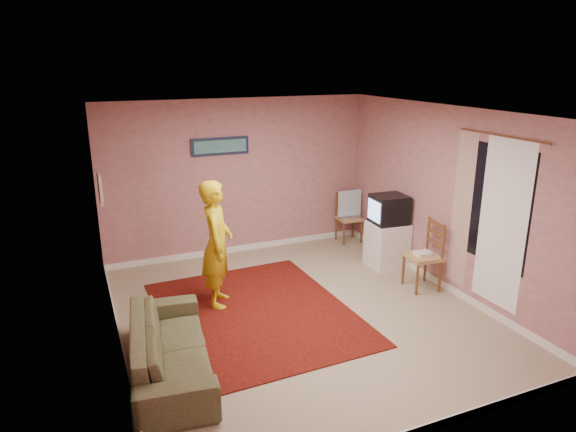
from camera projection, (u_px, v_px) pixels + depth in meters
name	position (u px, v px, depth m)	size (l,w,h in m)	color
ground	(300.00, 313.00, 6.72)	(5.00, 5.00, 0.00)	tan
wall_back	(238.00, 178.00, 8.53)	(4.50, 0.02, 2.60)	#B77879
wall_front	(429.00, 303.00, 4.14)	(4.50, 0.02, 2.60)	#B77879
wall_left	(110.00, 243.00, 5.49)	(0.02, 5.00, 2.60)	#B77879
wall_right	(447.00, 200.00, 7.18)	(0.02, 5.00, 2.60)	#B77879
ceiling	(302.00, 112.00, 5.96)	(4.50, 5.00, 0.02)	silver
baseboard_back	(241.00, 248.00, 8.89)	(4.50, 0.02, 0.10)	white
baseboard_front	(417.00, 431.00, 4.51)	(4.50, 0.02, 0.10)	white
baseboard_left	(122.00, 346.00, 5.86)	(0.02, 5.00, 0.10)	white
baseboard_right	(438.00, 282.00, 7.55)	(0.02, 5.00, 0.10)	white
window	(496.00, 206.00, 6.35)	(0.01, 1.10, 1.50)	black
curtain_sheer	(502.00, 225.00, 6.27)	(0.01, 0.75, 2.10)	white
curtain_floral	(462.00, 210.00, 6.88)	(0.01, 0.35, 2.10)	beige
curtain_rod	(502.00, 136.00, 6.08)	(0.02, 0.02, 1.40)	brown
picture_back	(220.00, 146.00, 8.23)	(0.95, 0.04, 0.28)	#141D37
picture_left	(100.00, 187.00, 6.83)	(0.04, 0.38, 0.42)	beige
area_rug	(256.00, 313.00, 6.72)	(2.35, 2.94, 0.02)	black
tv_cabinet	(387.00, 244.00, 8.17)	(0.57, 0.52, 0.72)	white
crt_tv	(389.00, 209.00, 8.00)	(0.56, 0.50, 0.45)	black
chair_a	(349.00, 212.00, 9.23)	(0.42, 0.40, 0.49)	tan
dvd_player	(349.00, 216.00, 9.25)	(0.34, 0.25, 0.06)	silver
blue_throw	(350.00, 203.00, 9.18)	(0.44, 0.06, 0.47)	#7FA7D0
chair_b	(423.00, 248.00, 7.29)	(0.48, 0.50, 0.55)	tan
game_console	(423.00, 253.00, 7.31)	(0.23, 0.17, 0.05)	white
sofa	(170.00, 347.00, 5.39)	(1.98, 0.77, 0.58)	brown
person	(217.00, 244.00, 6.75)	(0.63, 0.41, 1.72)	gold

